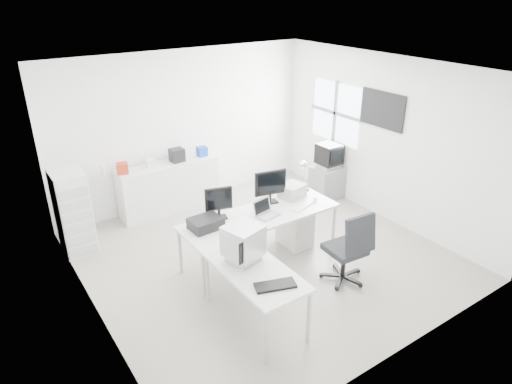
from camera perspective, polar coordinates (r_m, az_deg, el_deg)
floor at (r=7.08m, az=0.92°, el=-7.93°), size 5.00×5.00×0.01m
ceiling at (r=6.04m, az=1.11°, el=15.01°), size 5.00×5.00×0.01m
back_wall at (r=8.48m, az=-8.89°, el=7.87°), size 5.00×0.02×2.80m
left_wall at (r=5.51m, az=-20.78°, el=-3.11°), size 0.02×5.00×2.80m
right_wall at (r=8.05m, az=15.78°, el=6.32°), size 0.02×5.00×2.80m
window at (r=8.76m, az=9.89°, el=9.72°), size 0.02×1.20×1.10m
wall_picture at (r=7.96m, az=15.51°, el=9.90°), size 0.04×0.90×0.60m
main_desk at (r=6.81m, az=0.58°, el=-5.64°), size 2.40×0.80×0.75m
side_desk at (r=5.66m, az=-0.13°, el=-12.78°), size 0.70×1.40×0.75m
drawer_pedestal at (r=7.26m, az=4.90°, el=-4.38°), size 0.40×0.50×0.60m
inkjet_printer at (r=6.28m, az=-6.31°, el=-3.90°), size 0.44×0.35×0.15m
lcd_monitor_small at (r=6.45m, az=-4.68°, el=-1.33°), size 0.44×0.32×0.49m
lcd_monitor_large at (r=6.88m, az=1.80°, el=0.64°), size 0.53×0.30×0.52m
laptop at (r=6.54m, az=1.46°, el=-2.23°), size 0.38×0.39×0.22m
white_keyboard at (r=6.88m, az=5.76°, el=-1.83°), size 0.43×0.24×0.02m
white_mouse at (r=7.08m, az=7.38°, el=-0.89°), size 0.06×0.06×0.06m
laser_printer at (r=7.15m, az=4.52°, el=0.16°), size 0.43×0.39×0.21m
desk_lamp at (r=7.35m, az=6.31°, el=2.13°), size 0.19×0.19×0.52m
crt_monitor at (r=5.49m, az=-1.61°, el=-6.38°), size 0.50×0.50×0.48m
black_keyboard at (r=5.17m, az=2.42°, el=-11.58°), size 0.50×0.32×0.03m
office_chair at (r=6.39m, az=11.08°, el=-6.62°), size 0.68×0.68×1.09m
tv_cabinet at (r=8.88m, az=8.89°, el=1.20°), size 0.57×0.47×0.63m
crt_tv at (r=8.69m, az=9.13°, el=4.45°), size 0.50×0.48×0.45m
sideboard at (r=8.39m, az=-10.80°, el=0.62°), size 1.81×0.45×0.91m
clutter_box_a at (r=7.93m, az=-16.37°, el=2.86°), size 0.22×0.20×0.18m
clutter_box_b at (r=8.09m, az=-13.03°, el=3.52°), size 0.17×0.15×0.14m
clutter_box_c at (r=8.25m, az=-9.85°, el=4.56°), size 0.24×0.22×0.23m
clutter_box_d at (r=8.46m, az=-6.77°, el=5.07°), size 0.17×0.15×0.17m
clutter_bottle at (r=7.88m, az=-18.52°, el=2.59°), size 0.07×0.07×0.22m
filing_cabinet at (r=7.44m, az=-21.89°, el=-2.36°), size 0.46×0.55×1.32m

